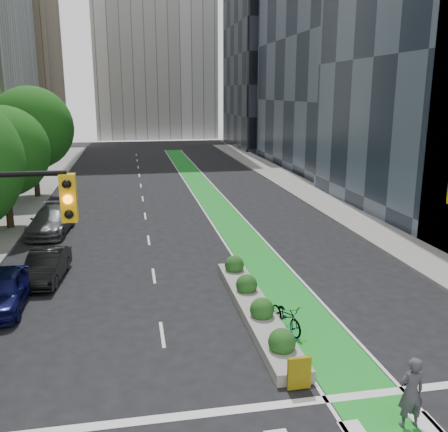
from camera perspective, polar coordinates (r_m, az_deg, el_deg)
name	(u,v)px	position (r m, az deg, el deg)	size (l,w,h in m)	color
sidewalk_left	(8,218)	(37.47, -23.41, -0.17)	(3.60, 90.00, 0.15)	gray
sidewalk_right	(331,204)	(39.52, 12.13, 1.37)	(3.60, 90.00, 0.15)	gray
bike_lane_paint	(209,196)	(41.88, -1.74, 2.28)	(2.20, 70.00, 0.01)	#1A9027
building_tan_far	(3,59)	(78.44, -23.91, 16.12)	(14.00, 16.00, 26.00)	tan
building_dark_end	(278,56)	(82.10, 6.16, 17.74)	(14.00, 18.00, 28.00)	black
tree_midfar	(3,152)	(33.59, -23.96, 6.74)	(5.60, 5.60, 7.76)	black
tree_far	(32,128)	(43.29, -21.13, 9.35)	(6.60, 6.60, 9.00)	black
median_planter	(255,305)	(19.86, 3.56, -10.15)	(1.20, 10.26, 1.10)	gray
bicycle	(286,316)	(18.71, 7.12, -11.28)	(0.71, 2.03, 1.07)	gray
cyclist	(411,392)	(14.40, 20.59, -18.35)	(0.72, 0.47, 1.98)	#3D3742
parked_car_left_near	(3,291)	(22.05, -23.93, -7.80)	(1.79, 4.45, 1.52)	#0B0D46
parked_car_left_mid	(46,266)	(24.54, -19.66, -5.37)	(1.47, 4.23, 1.39)	black
parked_car_left_far	(51,221)	(32.54, -19.15, -0.51)	(2.19, 5.38, 1.56)	#525457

